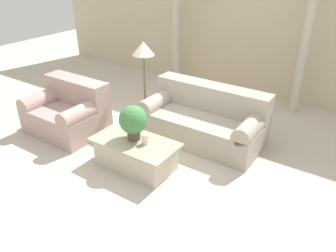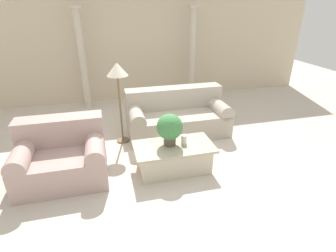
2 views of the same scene
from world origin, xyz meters
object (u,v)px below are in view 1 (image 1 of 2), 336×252
sofa_long (204,119)px  potted_plant (133,121)px  loveseat (68,111)px  floor_lamp (143,55)px  coffee_table (136,154)px

sofa_long → potted_plant: potted_plant is taller
loveseat → potted_plant: 1.65m
sofa_long → floor_lamp: 1.45m
sofa_long → floor_lamp: bearing=-173.5°
floor_lamp → coffee_table: bearing=-58.7°
sofa_long → floor_lamp: size_ratio=1.31×
sofa_long → coffee_table: bearing=-108.0°
floor_lamp → sofa_long: bearing=6.5°
coffee_table → sofa_long: bearing=72.0°
coffee_table → floor_lamp: bearing=121.3°
loveseat → potted_plant: size_ratio=2.51×
coffee_table → floor_lamp: 1.71m
sofa_long → potted_plant: (-0.47, -1.22, 0.36)m
loveseat → sofa_long: bearing=26.7°
coffee_table → potted_plant: bearing=136.8°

